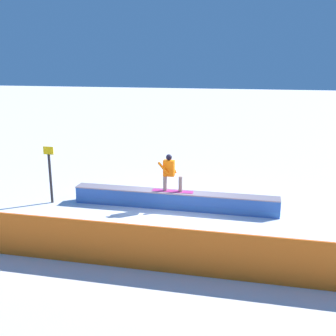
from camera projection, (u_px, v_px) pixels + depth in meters
The scene contains 5 objects.
ground_plane at pixel (174, 208), 15.16m from camera, with size 120.00×120.00×0.00m, color white.
grind_box at pixel (174, 201), 15.09m from camera, with size 7.62×0.70×0.65m.
snowboarder at pixel (170, 172), 14.83m from camera, with size 1.53×0.42×1.39m.
safety_fence at pixel (141, 248), 10.63m from camera, with size 13.26×0.06×1.26m, color orange.
trail_marker at pixel (50, 173), 15.45m from camera, with size 0.40×0.10×2.21m.
Camera 1 is at (-2.62, 14.00, 5.42)m, focal length 43.63 mm.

